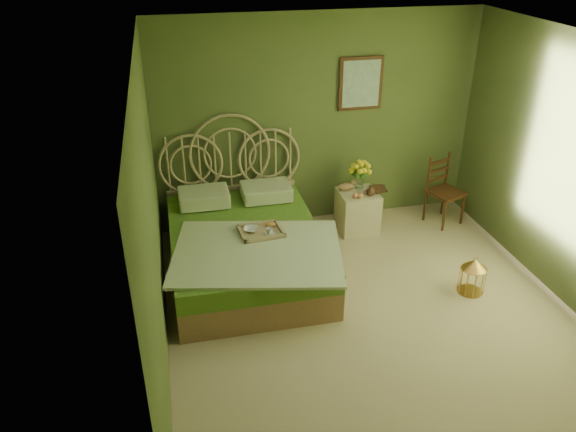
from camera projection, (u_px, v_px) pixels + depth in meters
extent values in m
plane|color=#C9AE91|center=(375.00, 320.00, 5.51)|extent=(4.50, 4.50, 0.00)
plane|color=silver|center=(400.00, 50.00, 4.29)|extent=(4.50, 4.50, 0.00)
plane|color=#5C6837|center=(318.00, 122.00, 6.84)|extent=(4.00, 0.00, 4.00)
plane|color=#5C6837|center=(152.00, 226.00, 4.52)|extent=(0.00, 4.50, 4.50)
cube|color=#3A1E0F|center=(361.00, 84.00, 6.71)|extent=(0.54, 0.03, 0.64)
cube|color=silver|center=(361.00, 84.00, 6.70)|extent=(0.46, 0.01, 0.56)
cube|color=#AE7C57|center=(246.00, 260.00, 6.18)|extent=(1.58, 2.11, 0.32)
cube|color=#5E922F|center=(246.00, 240.00, 6.06)|extent=(1.58, 2.11, 0.21)
cube|color=beige|center=(257.00, 252.00, 5.60)|extent=(1.89, 1.59, 0.03)
cube|color=beige|center=(204.00, 197.00, 6.53)|extent=(0.58, 0.42, 0.17)
cube|color=beige|center=(266.00, 191.00, 6.68)|extent=(0.58, 0.42, 0.17)
cube|color=#CAB287|center=(261.00, 234.00, 5.92)|extent=(0.48, 0.39, 0.04)
ellipsoid|color=#B77A38|center=(271.00, 225.00, 6.00)|extent=(0.12, 0.07, 0.05)
cube|color=beige|center=(357.00, 211.00, 7.02)|extent=(0.47, 0.47, 0.52)
cylinder|color=silver|center=(360.00, 182.00, 6.96)|extent=(0.10, 0.10, 0.18)
ellipsoid|color=#AE7C57|center=(346.00, 187.00, 6.93)|extent=(0.21, 0.11, 0.10)
sphere|color=#E68C59|center=(355.00, 196.00, 6.74)|extent=(0.07, 0.07, 0.07)
sphere|color=#E68C59|center=(361.00, 196.00, 6.74)|extent=(0.07, 0.07, 0.07)
cube|color=#3A1E0F|center=(446.00, 193.00, 7.12)|extent=(0.50, 0.50, 0.04)
cylinder|color=#3A1E0F|center=(437.00, 215.00, 7.04)|extent=(0.03, 0.03, 0.42)
cylinder|color=#3A1E0F|center=(462.00, 212.00, 7.10)|extent=(0.03, 0.03, 0.42)
cylinder|color=#3A1E0F|center=(426.00, 203.00, 7.33)|extent=(0.03, 0.03, 0.42)
cylinder|color=#3A1E0F|center=(449.00, 200.00, 7.39)|extent=(0.03, 0.03, 0.42)
cube|color=#3A1E0F|center=(442.00, 171.00, 7.15)|extent=(0.33, 0.15, 0.47)
cylinder|color=#BD823C|center=(470.00, 291.00, 5.94)|extent=(0.26, 0.26, 0.01)
cylinder|color=#BD823C|center=(472.00, 280.00, 5.87)|extent=(0.26, 0.26, 0.29)
cone|color=#BD823C|center=(475.00, 264.00, 5.78)|extent=(0.26, 0.26, 0.10)
imported|color=#381E0F|center=(372.00, 190.00, 6.94)|extent=(0.17, 0.23, 0.02)
imported|color=#472819|center=(372.00, 188.00, 6.93)|extent=(0.22, 0.26, 0.02)
imported|color=white|center=(251.00, 229.00, 5.93)|extent=(0.20, 0.20, 0.04)
imported|color=white|center=(270.00, 231.00, 5.86)|extent=(0.08, 0.08, 0.07)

